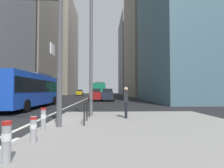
{
  "coord_description": "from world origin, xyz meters",
  "views": [
    {
      "loc": [
        3.68,
        -8.87,
        1.66
      ],
      "look_at": [
        4.97,
        23.18,
        2.81
      ],
      "focal_mm": 28.91,
      "sensor_mm": 36.0,
      "label": 1
    }
  ],
  "objects": [
    {
      "name": "car_oncoming_mid",
      "position": [
        -6.71,
        24.65,
        0.99
      ],
      "size": [
        2.14,
        4.4,
        1.94
      ],
      "color": "silver",
      "rests_on": "ground"
    },
    {
      "name": "car_receding_near",
      "position": [
        2.24,
        19.76,
        0.99
      ],
      "size": [
        2.04,
        4.24,
        1.94
      ],
      "color": "maroon",
      "rests_on": "ground"
    },
    {
      "name": "street_lamp_post",
      "position": [
        2.85,
        1.95,
        5.28
      ],
      "size": [
        5.5,
        0.32,
        8.0
      ],
      "color": "#56565B",
      "rests_on": "median_island"
    },
    {
      "name": "pedestrian_railing",
      "position": [
        2.8,
        0.76,
        0.86
      ],
      "size": [
        0.06,
        3.68,
        0.98
      ],
      "color": "black",
      "rests_on": "median_island"
    },
    {
      "name": "office_tower_right_far",
      "position": [
        17.0,
        70.91,
        16.64
      ],
      "size": [
        12.98,
        23.62,
        33.28
      ],
      "primitive_type": "cube",
      "color": "slate",
      "rests_on": "ground"
    },
    {
      "name": "office_tower_right_mid",
      "position": [
        17.0,
        42.75,
        17.4
      ],
      "size": [
        13.07,
        23.35,
        34.79
      ],
      "primitive_type": "cube",
      "color": "gray",
      "rests_on": "ground"
    },
    {
      "name": "bollard_right",
      "position": [
        1.4,
        -2.05,
        0.64
      ],
      "size": [
        0.2,
        0.2,
        0.87
      ],
      "color": "#99999E",
      "rests_on": "median_island"
    },
    {
      "name": "ground_plane",
      "position": [
        0.0,
        20.0,
        0.0
      ],
      "size": [
        160.0,
        160.0,
        0.0
      ],
      "primitive_type": "plane",
      "color": "black"
    },
    {
      "name": "median_island",
      "position": [
        5.5,
        -1.0,
        0.07
      ],
      "size": [
        9.0,
        10.0,
        0.15
      ],
      "primitive_type": "cube",
      "color": "gray",
      "rests_on": "ground"
    },
    {
      "name": "city_bus_red_receding",
      "position": [
        2.49,
        31.09,
        1.84
      ],
      "size": [
        2.81,
        10.86,
        3.4
      ],
      "color": "#198456",
      "rests_on": "ground"
    },
    {
      "name": "traffic_signal_gantry",
      "position": [
        -0.62,
        -1.27,
        4.16
      ],
      "size": [
        7.08,
        0.65,
        6.0
      ],
      "color": "#515156",
      "rests_on": "median_island"
    },
    {
      "name": "car_receding_far",
      "position": [
        4.14,
        19.56,
        0.99
      ],
      "size": [
        2.16,
        4.27,
        1.94
      ],
      "color": "#232838",
      "rests_on": "ground"
    },
    {
      "name": "city_bus_blue_oncoming",
      "position": [
        -3.37,
        8.44,
        1.84
      ],
      "size": [
        2.79,
        10.97,
        3.4
      ],
      "color": "blue",
      "rests_on": "ground"
    },
    {
      "name": "lane_centre_line",
      "position": [
        0.0,
        30.0,
        0.01
      ],
      "size": [
        0.2,
        80.0,
        0.01
      ],
      "primitive_type": "cube",
      "color": "beige",
      "rests_on": "ground"
    },
    {
      "name": "bollard_left",
      "position": [
        1.62,
        -3.53,
        0.57
      ],
      "size": [
        0.2,
        0.2,
        0.75
      ],
      "color": "#99999E",
      "rests_on": "median_island"
    },
    {
      "name": "car_oncoming_far",
      "position": [
        -4.57,
        51.23,
        0.99
      ],
      "size": [
        2.09,
        4.62,
        1.94
      ],
      "color": "gold",
      "rests_on": "ground"
    },
    {
      "name": "pedestrian_waiting",
      "position": [
        4.85,
        1.01,
        1.1
      ],
      "size": [
        0.28,
        0.41,
        1.7
      ],
      "color": "black",
      "rests_on": "median_island"
    },
    {
      "name": "office_tower_left_far",
      "position": [
        -16.0,
        69.0,
        19.63
      ],
      "size": [
        12.59,
        25.03,
        39.25
      ],
      "primitive_type": "cube",
      "color": "gray",
      "rests_on": "ground"
    },
    {
      "name": "bollard_front",
      "position": [
        1.64,
        -5.0,
        0.63
      ],
      "size": [
        0.2,
        0.2,
        0.87
      ],
      "color": "#99999E",
      "rests_on": "median_island"
    }
  ]
}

